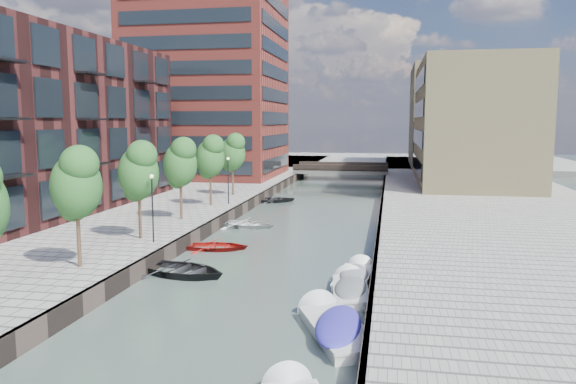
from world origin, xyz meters
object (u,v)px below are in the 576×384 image
(tree_6, at_px, (233,151))
(tree_3, at_px, (138,169))
(sloop_1, at_px, (183,275))
(bridge, at_px, (342,170))
(tree_4, at_px, (180,161))
(sloop_2, at_px, (217,249))
(car, at_px, (429,181))
(tree_2, at_px, (76,181))
(motorboat_1, at_px, (350,289))
(sloop_3, at_px, (246,227))
(tree_5, at_px, (210,156))
(motorboat_3, at_px, (334,327))
(sloop_4, at_px, (274,202))
(motorboat_4, at_px, (355,276))

(tree_6, bearing_deg, tree_3, -90.00)
(tree_3, bearing_deg, sloop_1, -44.10)
(bridge, distance_m, tree_4, 41.08)
(sloop_2, bearing_deg, car, -33.37)
(tree_6, bearing_deg, sloop_1, -80.18)
(tree_6, bearing_deg, bridge, 71.90)
(bridge, relative_size, tree_4, 2.18)
(tree_2, xyz_separation_m, motorboat_1, (13.50, 1.23, -5.11))
(tree_3, height_order, sloop_3, tree_3)
(tree_3, height_order, motorboat_1, tree_3)
(tree_5, bearing_deg, tree_6, 90.00)
(tree_3, distance_m, sloop_1, 8.07)
(tree_4, relative_size, sloop_1, 1.16)
(bridge, xyz_separation_m, tree_6, (-8.50, -26.00, 3.92))
(sloop_1, height_order, car, car)
(bridge, relative_size, tree_3, 2.18)
(tree_4, bearing_deg, tree_5, 90.00)
(bridge, bearing_deg, motorboat_1, -84.59)
(tree_6, xyz_separation_m, sloop_2, (4.30, -19.01, -5.31))
(tree_3, distance_m, motorboat_3, 17.97)
(sloop_1, height_order, motorboat_1, motorboat_1)
(tree_5, height_order, sloop_2, tree_5)
(sloop_4, bearing_deg, bridge, -36.08)
(tree_2, height_order, sloop_3, tree_2)
(bridge, distance_m, tree_5, 34.30)
(motorboat_3, bearing_deg, sloop_2, 124.53)
(sloop_2, bearing_deg, tree_5, 13.34)
(tree_3, distance_m, motorboat_4, 14.92)
(tree_6, bearing_deg, motorboat_4, -60.85)
(motorboat_1, bearing_deg, car, 80.84)
(tree_2, height_order, motorboat_1, tree_2)
(sloop_1, bearing_deg, tree_6, 25.80)
(sloop_2, xyz_separation_m, car, (15.28, 29.97, 1.65))
(tree_3, height_order, sloop_2, tree_3)
(sloop_1, bearing_deg, sloop_2, 16.58)
(bridge, bearing_deg, car, -53.63)
(motorboat_1, bearing_deg, bridge, 95.41)
(motorboat_4, bearing_deg, sloop_2, 150.01)
(tree_2, bearing_deg, tree_6, 90.00)
(motorboat_1, relative_size, motorboat_3, 0.85)
(bridge, distance_m, car, 18.69)
(tree_6, bearing_deg, motorboat_3, -67.52)
(tree_4, height_order, sloop_4, tree_4)
(sloop_3, relative_size, motorboat_1, 0.93)
(tree_3, bearing_deg, motorboat_1, -23.14)
(motorboat_4, bearing_deg, bridge, 95.78)
(motorboat_3, bearing_deg, bridge, 94.68)
(tree_3, relative_size, sloop_2, 1.45)
(sloop_3, distance_m, sloop_4, 14.01)
(tree_6, relative_size, motorboat_4, 1.23)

